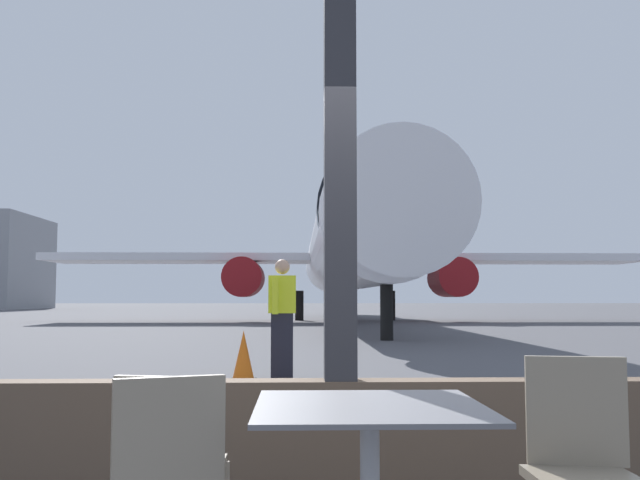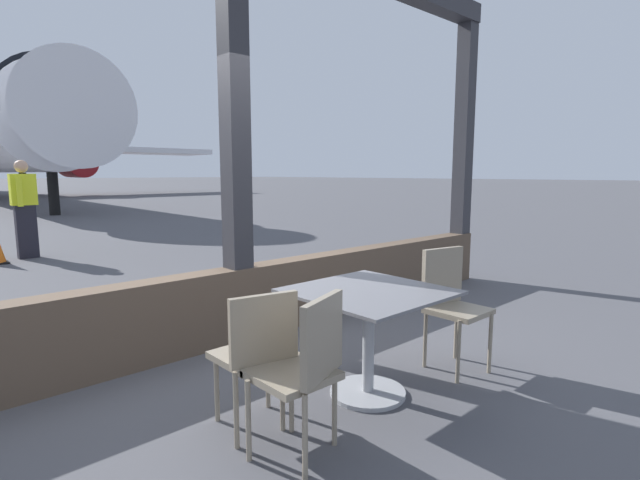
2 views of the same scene
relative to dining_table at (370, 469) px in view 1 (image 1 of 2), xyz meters
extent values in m
plane|color=#4C4C51|center=(-0.03, 41.55, -0.48)|extent=(220.00, 220.00, 0.00)
cube|color=brown|center=(-0.03, 1.55, -0.15)|extent=(7.61, 0.24, 0.66)
cube|color=#2D2D33|center=(-0.03, 1.55, 1.27)|extent=(0.20, 0.20, 3.51)
cube|color=slate|center=(0.00, 0.00, 0.25)|extent=(0.93, 0.93, 0.02)
cube|color=gray|center=(-0.75, -0.36, 0.20)|extent=(0.39, 0.18, 0.42)
cube|color=gray|center=(0.85, -0.01, 0.23)|extent=(0.40, 0.12, 0.44)
cube|color=gray|center=(-0.82, 0.19, -0.04)|extent=(0.40, 0.40, 0.04)
cube|color=gray|center=(-0.85, 0.01, 0.18)|extent=(0.40, 0.12, 0.39)
cylinder|color=silver|center=(2.15, 32.84, 2.98)|extent=(3.83, 33.29, 3.83)
cone|color=silver|center=(2.15, 14.90, 2.98)|extent=(3.64, 2.60, 3.64)
cylinder|color=black|center=(2.15, 16.80, 3.13)|extent=(3.91, 0.90, 3.91)
cube|color=silver|center=(-5.82, 33.97, 2.68)|extent=(14.01, 4.20, 0.36)
cube|color=silver|center=(10.11, 33.97, 2.68)|extent=(14.01, 4.20, 0.36)
cylinder|color=maroon|center=(-2.97, 32.57, 1.68)|extent=(1.90, 3.20, 1.90)
cylinder|color=maroon|center=(7.26, 32.57, 1.68)|extent=(1.90, 3.20, 1.90)
cube|color=maroon|center=(2.15, 47.99, 7.29)|extent=(0.36, 4.40, 5.20)
cylinder|color=black|center=(2.15, 17.10, 0.29)|extent=(0.36, 0.36, 1.54)
cylinder|color=black|center=(-0.25, 34.97, 0.29)|extent=(0.44, 0.44, 1.54)
cylinder|color=black|center=(4.55, 34.97, 0.29)|extent=(0.44, 0.44, 1.54)
cube|color=black|center=(-0.53, 7.69, -0.01)|extent=(0.32, 0.20, 0.95)
cube|color=yellow|center=(-0.53, 7.69, 0.74)|extent=(0.40, 0.22, 0.55)
sphere|color=tan|center=(-0.53, 7.69, 1.15)|extent=(0.22, 0.22, 0.22)
cylinder|color=yellow|center=(-0.44, 7.91, 0.72)|extent=(0.09, 0.09, 0.52)
cylinder|color=yellow|center=(-0.63, 7.46, 0.72)|extent=(0.09, 0.09, 0.52)
cone|color=orange|center=(-1.07, 7.41, -0.13)|extent=(0.32, 0.32, 0.71)
cube|color=black|center=(-1.07, 7.41, -0.47)|extent=(0.36, 0.36, 0.03)
camera|label=1|loc=(-0.29, -3.01, 0.70)|focal=40.78mm
camera|label=2|loc=(-2.33, -2.06, 1.03)|focal=26.64mm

